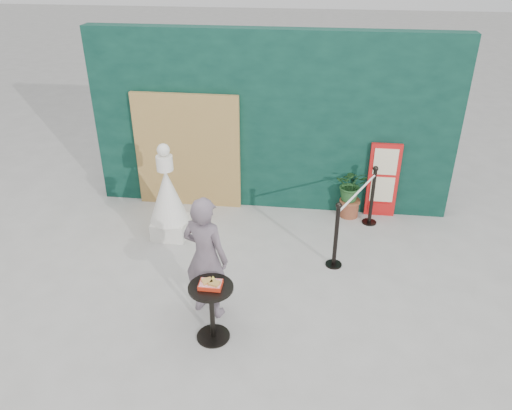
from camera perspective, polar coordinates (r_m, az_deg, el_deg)
name	(u,v)px	position (r m, az deg, el deg)	size (l,w,h in m)	color
ground	(244,321)	(6.39, -1.41, -13.09)	(60.00, 60.00, 0.00)	#ADAAA5
back_wall	(271,123)	(8.37, 1.73, 9.37)	(6.00, 0.30, 3.00)	black
bamboo_fence	(187,152)	(8.59, -7.85, 6.07)	(1.80, 0.08, 2.00)	tan
woman	(206,258)	(6.07, -5.78, -6.00)	(0.59, 0.39, 1.63)	slate
menu_board	(383,180)	(8.55, 14.30, 2.73)	(0.50, 0.07, 1.30)	red
statue	(168,200)	(7.81, -10.02, 0.58)	(0.61, 0.61, 1.56)	silver
cafe_table	(212,304)	(5.87, -5.09, -11.22)	(0.52, 0.52, 0.75)	black
food_basket	(211,284)	(5.69, -5.19, -8.97)	(0.26, 0.19, 0.11)	red
planter	(351,189)	(8.46, 10.81, 1.80)	(0.52, 0.45, 0.88)	brown
stanchion_barrier	(355,215)	(7.72, 11.29, -1.12)	(0.84, 1.54, 1.03)	black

